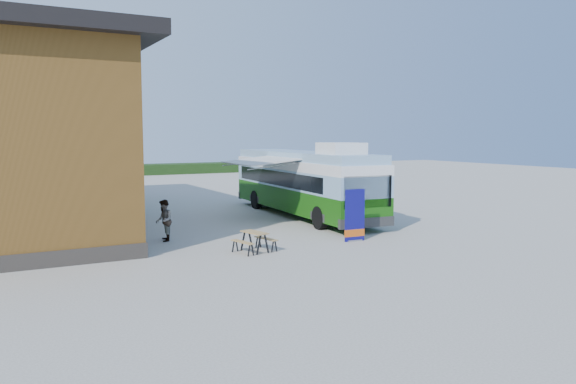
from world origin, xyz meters
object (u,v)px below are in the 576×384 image
slurry_tanker (98,184)px  person_a (133,202)px  banner (355,220)px  person_b (164,221)px  bus (303,181)px  picnic_table (255,237)px

slurry_tanker → person_a: bearing=-101.9°
banner → person_b: size_ratio=1.25×
bus → slurry_tanker: (-8.33, 7.47, -0.40)m
bus → person_a: (-7.59, 2.66, -0.89)m
banner → person_b: (-6.23, 3.36, -0.02)m
banner → slurry_tanker: (-6.74, 14.08, 0.53)m
picnic_table → person_b: bearing=110.9°
picnic_table → person_a: 9.46m
banner → person_b: bearing=155.4°
person_b → slurry_tanker: 10.75m
picnic_table → slurry_tanker: bearing=88.7°
bus → slurry_tanker: 11.19m
bus → person_b: 8.53m
person_a → picnic_table: bearing=-132.2°
bus → banner: bus is taller
person_a → person_b: (-0.23, -5.92, -0.06)m
picnic_table → slurry_tanker: 14.33m
person_b → person_a: bearing=-168.1°
bus → picnic_table: (-5.66, -6.59, -1.21)m
bus → picnic_table: bus is taller
banner → bus: bearing=80.2°
banner → picnic_table: (-4.07, 0.02, -0.28)m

